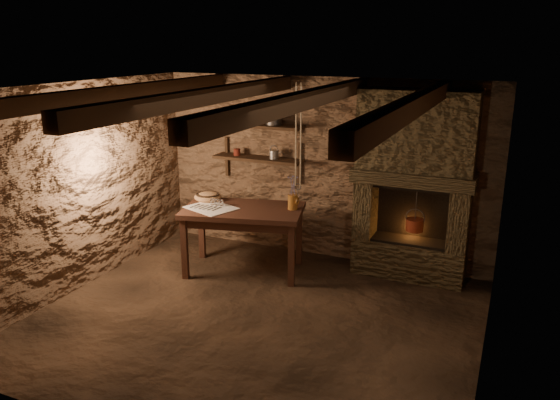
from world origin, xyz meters
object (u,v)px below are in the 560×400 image
at_px(iron_stockpot, 274,119).
at_px(work_table, 244,237).
at_px(wooden_bowl, 208,197).
at_px(red_pot, 415,224).
at_px(stoneware_jug, 293,195).

bearing_deg(iron_stockpot, work_table, -95.74).
distance_m(wooden_bowl, red_pot, 2.63).
bearing_deg(iron_stockpot, wooden_bowl, -136.06).
relative_size(work_table, iron_stockpot, 7.58).
distance_m(work_table, wooden_bowl, 0.73).
xyz_separation_m(work_table, stoneware_jug, (0.58, 0.21, 0.57)).
relative_size(wooden_bowl, iron_stockpot, 1.65).
bearing_deg(wooden_bowl, work_table, -12.51).
bearing_deg(wooden_bowl, iron_stockpot, 43.94).
distance_m(work_table, stoneware_jug, 0.84).
relative_size(work_table, wooden_bowl, 4.58).
bearing_deg(red_pot, iron_stockpot, 176.43).
xyz_separation_m(stoneware_jug, iron_stockpot, (-0.51, 0.55, 0.83)).
relative_size(stoneware_jug, wooden_bowl, 1.19).
height_order(work_table, red_pot, red_pot).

